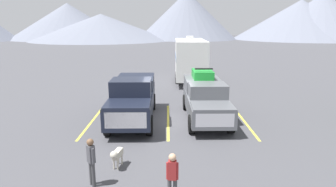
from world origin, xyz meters
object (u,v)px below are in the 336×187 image
pickup_truck_b (205,97)px  pickup_truck_a (133,98)px  camper_trailer_a (190,58)px  dog (116,155)px  person_b (91,159)px  person_a (172,176)px

pickup_truck_b → pickup_truck_a: bearing=-175.9°
camper_trailer_a → dog: camper_trailer_a is taller
camper_trailer_a → pickup_truck_b: bearing=-89.7°
camper_trailer_a → person_b: size_ratio=4.98×
pickup_truck_b → person_a: bearing=-103.7°
dog → camper_trailer_a: bearing=76.5°
camper_trailer_a → person_b: bearing=-104.4°
pickup_truck_a → camper_trailer_a: 10.86m
pickup_truck_b → dog: 6.65m
pickup_truck_a → person_a: bearing=-75.1°
pickup_truck_a → camper_trailer_a: bearing=70.0°
camper_trailer_a → person_a: 17.54m
dog → pickup_truck_a: bearing=90.2°
pickup_truck_a → dog: bearing=-89.8°
pickup_truck_b → camper_trailer_a: bearing=90.3°
pickup_truck_a → dog: (0.02, -5.19, -0.70)m
pickup_truck_a → pickup_truck_b: (3.75, 0.27, -0.03)m
pickup_truck_a → camper_trailer_a: camper_trailer_a is taller
person_b → camper_trailer_a: bearing=75.6°
person_a → camper_trailer_a: bearing=84.2°
pickup_truck_b → person_b: 7.84m
pickup_truck_b → dog: (-3.73, -5.46, -0.67)m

